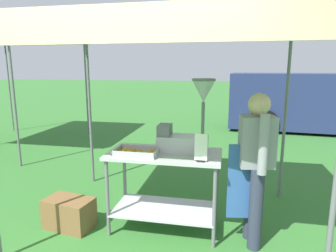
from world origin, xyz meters
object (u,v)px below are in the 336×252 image
(vendor, at_px, (255,162))
(donut_cart, at_px, (165,174))
(stall_canopy, at_px, (166,32))
(donut_fryer, at_px, (188,126))
(neighbour_tent, at_px, (4,42))
(donut_tray, at_px, (136,153))
(supply_crate, at_px, (69,213))
(menu_sign, at_px, (201,150))
(van_navy, at_px, (328,102))

(vendor, bearing_deg, donut_cart, 173.69)
(stall_canopy, bearing_deg, donut_cart, -90.00)
(donut_fryer, relative_size, neighbour_tent, 0.27)
(stall_canopy, height_order, donut_tray, stall_canopy)
(vendor, relative_size, neighbour_tent, 0.53)
(donut_cart, height_order, vendor, vendor)
(stall_canopy, distance_m, neighbour_tent, 5.28)
(donut_tray, height_order, supply_crate, donut_tray)
(donut_tray, xyz_separation_m, menu_sign, (0.71, -0.11, 0.10))
(donut_tray, distance_m, vendor, 1.26)
(van_navy, relative_size, neighbour_tent, 1.86)
(stall_canopy, relative_size, donut_cart, 2.48)
(donut_fryer, relative_size, supply_crate, 1.36)
(donut_tray, xyz_separation_m, neighbour_tent, (-4.11, 3.15, 1.50))
(stall_canopy, xyz_separation_m, donut_fryer, (0.25, -0.00, -1.01))
(vendor, height_order, van_navy, van_navy)
(supply_crate, bearing_deg, donut_tray, 4.64)
(neighbour_tent, bearing_deg, van_navy, 22.36)
(donut_tray, bearing_deg, donut_cart, 26.28)
(supply_crate, bearing_deg, menu_sign, -1.53)
(donut_cart, distance_m, supply_crate, 1.22)
(donut_fryer, bearing_deg, neighbour_tent, 147.87)
(donut_tray, bearing_deg, supply_crate, -175.36)
(donut_tray, xyz_separation_m, supply_crate, (-0.82, -0.07, -0.77))
(donut_fryer, relative_size, van_navy, 0.14)
(vendor, bearing_deg, stall_canopy, 168.05)
(vendor, bearing_deg, van_navy, 67.86)
(donut_cart, xyz_separation_m, menu_sign, (0.43, -0.25, 0.38))
(donut_cart, distance_m, van_navy, 7.24)
(van_navy, bearing_deg, stall_canopy, -119.99)
(stall_canopy, relative_size, supply_crate, 5.21)
(donut_cart, xyz_separation_m, donut_tray, (-0.28, -0.14, 0.28))
(stall_canopy, height_order, vendor, stall_canopy)
(supply_crate, bearing_deg, donut_fryer, 12.65)
(donut_fryer, distance_m, van_navy, 7.04)
(stall_canopy, xyz_separation_m, neighbour_tent, (-4.40, 2.91, 0.22))
(donut_tray, bearing_deg, stall_canopy, 40.02)
(supply_crate, bearing_deg, donut_cart, 10.62)
(supply_crate, bearing_deg, vendor, 2.73)
(donut_cart, distance_m, vendor, 1.01)
(vendor, bearing_deg, donut_fryer, 164.28)
(van_navy, xyz_separation_m, neighbour_tent, (-7.97, -3.28, 1.56))
(donut_fryer, distance_m, vendor, 0.81)
(stall_canopy, bearing_deg, menu_sign, -38.98)
(supply_crate, distance_m, neighbour_tent, 5.13)
(donut_cart, xyz_separation_m, donut_fryer, (0.25, 0.10, 0.55))
(stall_canopy, xyz_separation_m, donut_cart, (0.00, -0.10, -1.56))
(vendor, height_order, neighbour_tent, neighbour_tent)
(donut_cart, distance_m, menu_sign, 0.63)
(stall_canopy, relative_size, donut_fryer, 3.83)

